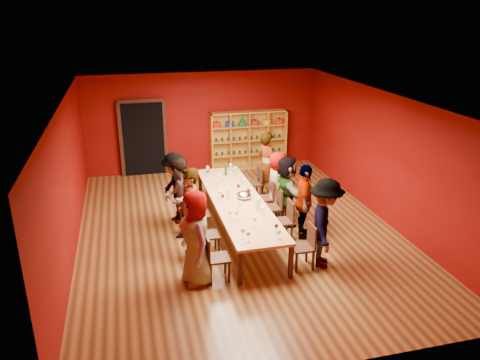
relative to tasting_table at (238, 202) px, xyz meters
name	(u,v)px	position (x,y,z in m)	size (l,w,h in m)	color
room_shell	(237,168)	(0.00, 0.00, 0.80)	(7.10, 9.10, 3.04)	brown
tasting_table	(238,202)	(0.00, 0.00, 0.00)	(1.10, 4.50, 0.75)	tan
doorway	(143,138)	(-1.80, 4.43, 0.42)	(1.40, 0.17, 2.30)	black
shelving_unit	(248,137)	(1.40, 4.32, 0.28)	(2.40, 0.40, 1.80)	gold
chair_person_left_0	(214,255)	(-0.91, -1.86, -0.20)	(0.42, 0.42, 0.89)	black
person_left_0	(196,238)	(-1.23, -1.86, 0.20)	(0.88, 0.48, 1.80)	#5584AF
chair_person_left_1	(205,233)	(-0.91, -0.90, -0.20)	(0.42, 0.42, 0.89)	black
person_left_1	(190,214)	(-1.20, -0.90, 0.25)	(0.69, 0.51, 1.90)	#5775B4
chair_person_left_2	(197,212)	(-0.91, 0.14, -0.20)	(0.42, 0.42, 0.89)	black
person_left_2	(179,198)	(-1.29, 0.14, 0.18)	(0.86, 0.47, 1.76)	silver
chair_person_left_3	(192,200)	(-0.91, 0.83, -0.20)	(0.42, 0.42, 0.89)	black
person_left_3	(176,188)	(-1.28, 0.83, 0.15)	(1.09, 0.45, 1.69)	#454549
chair_person_right_0	(306,244)	(0.91, -1.86, -0.20)	(0.42, 0.42, 0.89)	black
person_right_0	(325,223)	(1.28, -1.86, 0.19)	(1.15, 0.48, 1.79)	silver
chair_person_right_1	(286,218)	(0.91, -0.66, -0.20)	(0.42, 0.42, 0.89)	black
person_right_1	(304,202)	(1.32, -0.66, 0.14)	(0.99, 0.45, 1.68)	#607FC7
chair_person_right_2	(275,205)	(0.91, 0.10, -0.20)	(0.42, 0.42, 0.89)	black
person_right_2	(287,191)	(1.19, 0.10, 0.12)	(1.53, 0.44, 1.65)	tan
chair_person_right_3	(267,196)	(0.91, 0.69, -0.20)	(0.42, 0.42, 0.89)	black
person_right_3	(278,183)	(1.16, 0.69, 0.09)	(0.77, 0.42, 1.57)	#46464B
chair_person_right_4	(255,181)	(0.91, 1.73, -0.20)	(0.42, 0.42, 0.89)	black
person_right_4	(267,165)	(1.21, 1.73, 0.20)	(0.66, 0.48, 1.81)	#5B81BD
wine_glass_0	(276,226)	(0.33, -1.74, 0.19)	(0.08, 0.08, 0.19)	white
wine_glass_1	(208,172)	(-0.36, 1.67, 0.18)	(0.07, 0.07, 0.18)	white
wine_glass_2	(248,234)	(-0.27, -1.96, 0.20)	(0.09, 0.09, 0.21)	white
wine_glass_3	(235,168)	(0.37, 1.76, 0.19)	(0.08, 0.08, 0.19)	white
wine_glass_4	(248,191)	(0.27, 0.07, 0.21)	(0.09, 0.09, 0.22)	white
wine_glass_5	(237,213)	(-0.26, -1.02, 0.20)	(0.09, 0.09, 0.21)	white
wine_glass_6	(255,219)	(0.01, -1.38, 0.21)	(0.09, 0.09, 0.21)	white
wine_glass_7	(244,181)	(0.36, 0.79, 0.19)	(0.08, 0.08, 0.19)	white
wine_glass_8	(231,165)	(0.30, 1.95, 0.21)	(0.09, 0.09, 0.21)	white
wine_glass_9	(263,208)	(0.32, -0.88, 0.20)	(0.08, 0.08, 0.20)	white
wine_glass_10	(243,231)	(-0.34, -1.82, 0.21)	(0.09, 0.09, 0.22)	white
wine_glass_11	(240,177)	(0.33, 1.06, 0.20)	(0.08, 0.08, 0.21)	white
wine_glass_12	(223,196)	(-0.35, -0.04, 0.19)	(0.08, 0.08, 0.19)	white
wine_glass_13	(240,204)	(-0.07, -0.53, 0.19)	(0.08, 0.08, 0.20)	white
wine_glass_14	(262,209)	(0.30, -0.93, 0.19)	(0.08, 0.08, 0.19)	white
wine_glass_15	(217,181)	(-0.29, 0.88, 0.20)	(0.08, 0.08, 0.21)	white
wine_glass_16	(230,212)	(-0.37, -0.89, 0.18)	(0.07, 0.07, 0.18)	white
wine_glass_17	(217,181)	(-0.27, 0.93, 0.18)	(0.07, 0.07, 0.18)	white
wine_glass_18	(220,192)	(-0.37, 0.15, 0.21)	(0.09, 0.09, 0.22)	white
wine_glass_19	(238,186)	(0.13, 0.45, 0.20)	(0.08, 0.08, 0.21)	white
wine_glass_20	(279,232)	(0.30, -1.99, 0.19)	(0.08, 0.08, 0.19)	white
wine_glass_21	(220,176)	(-0.14, 1.23, 0.20)	(0.08, 0.08, 0.21)	white
wine_glass_22	(208,168)	(-0.33, 1.91, 0.20)	(0.08, 0.08, 0.20)	white
spittoon_bowl	(244,195)	(0.16, 0.05, 0.13)	(0.34, 0.34, 0.19)	silver
carafe_a	(228,193)	(-0.17, 0.17, 0.16)	(0.11, 0.11, 0.25)	white
carafe_b	(257,204)	(0.29, -0.59, 0.18)	(0.14, 0.14, 0.28)	white
wine_bottle	(226,171)	(0.10, 1.67, 0.16)	(0.08, 0.08, 0.30)	#133619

